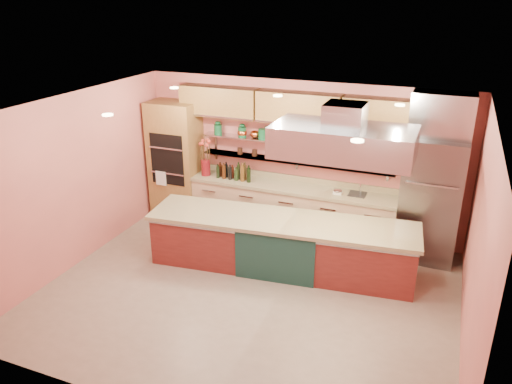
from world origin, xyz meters
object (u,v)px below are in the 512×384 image
at_px(flower_vase, 206,167).
at_px(copper_kettle, 255,134).
at_px(green_canister, 262,134).
at_px(kitchen_scale, 338,192).
at_px(island, 281,244).
at_px(refrigerator, 430,200).

xyz_separation_m(flower_vase, copper_kettle, (0.93, 0.22, 0.70)).
bearing_deg(copper_kettle, flower_vase, -166.73).
distance_m(flower_vase, green_canister, 1.32).
xyz_separation_m(kitchen_scale, green_canister, (-1.51, 0.22, 0.84)).
bearing_deg(kitchen_scale, flower_vase, -158.25).
bearing_deg(kitchen_scale, island, -93.89).
relative_size(flower_vase, copper_kettle, 1.75).
height_order(refrigerator, green_canister, refrigerator).
bearing_deg(refrigerator, copper_kettle, 175.88).
height_order(copper_kettle, green_canister, green_canister).
relative_size(island, flower_vase, 13.47).
xyz_separation_m(refrigerator, green_canister, (-3.04, 0.23, 0.76)).
bearing_deg(green_canister, refrigerator, -4.32).
bearing_deg(flower_vase, copper_kettle, 13.27).
height_order(island, kitchen_scale, kitchen_scale).
bearing_deg(copper_kettle, kitchen_scale, -7.56).
relative_size(kitchen_scale, green_canister, 0.81).
relative_size(flower_vase, green_canister, 1.68).
distance_m(refrigerator, island, 2.56).
distance_m(refrigerator, copper_kettle, 3.29).
xyz_separation_m(island, kitchen_scale, (0.61, 1.26, 0.53)).
height_order(island, copper_kettle, copper_kettle).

